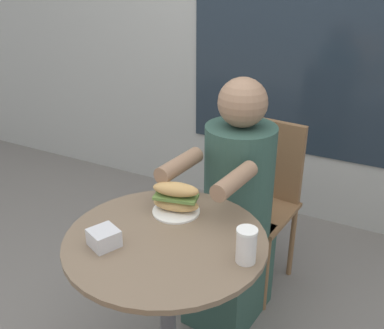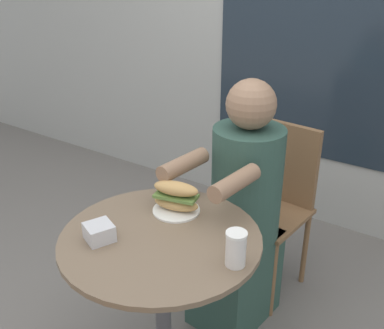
% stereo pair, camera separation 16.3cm
% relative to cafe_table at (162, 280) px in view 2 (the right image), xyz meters
% --- Properties ---
extents(cafe_table, '(0.71, 0.71, 0.72)m').
position_rel_cafe_table_xyz_m(cafe_table, '(0.00, 0.00, 0.00)').
color(cafe_table, brown).
rests_on(cafe_table, ground_plane).
extents(diner_chair, '(0.42, 0.42, 0.87)m').
position_rel_cafe_table_xyz_m(diner_chair, '(0.05, 0.87, -0.01)').
color(diner_chair, brown).
rests_on(diner_chair, ground_plane).
extents(seated_diner, '(0.36, 0.57, 1.17)m').
position_rel_cafe_table_xyz_m(seated_diner, '(0.04, 0.53, -0.01)').
color(seated_diner, '#2D4C42').
rests_on(seated_diner, ground_plane).
extents(sandwich_on_plate, '(0.19, 0.18, 0.12)m').
position_rel_cafe_table_xyz_m(sandwich_on_plate, '(-0.05, 0.17, 0.25)').
color(sandwich_on_plate, white).
rests_on(sandwich_on_plate, cafe_table).
extents(drink_cup, '(0.07, 0.07, 0.12)m').
position_rel_cafe_table_xyz_m(drink_cup, '(0.29, 0.01, 0.25)').
color(drink_cup, silver).
rests_on(drink_cup, cafe_table).
extents(napkin_box, '(0.12, 0.12, 0.06)m').
position_rel_cafe_table_xyz_m(napkin_box, '(-0.16, -0.14, 0.22)').
color(napkin_box, silver).
rests_on(napkin_box, cafe_table).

